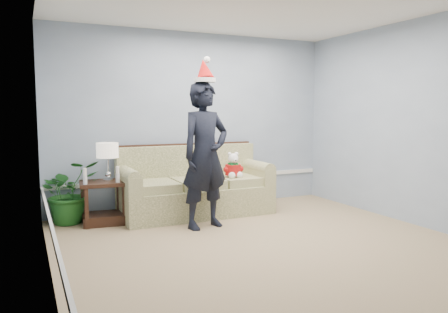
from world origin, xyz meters
name	(u,v)px	position (x,y,z in m)	size (l,w,h in m)	color
room_shell	(281,126)	(0.00, 0.00, 1.35)	(4.54, 5.04, 2.74)	tan
wainscot_trim	(142,200)	(-1.18, 1.18, 0.45)	(4.49, 4.99, 0.06)	white
sofa	(194,189)	(-0.18, 2.05, 0.36)	(2.16, 0.93, 1.01)	#54602D
side_table	(103,207)	(-1.50, 2.01, 0.22)	(0.64, 0.55, 0.57)	#391E14
table_lamp	(107,152)	(-1.42, 2.01, 0.96)	(0.29, 0.29, 0.51)	silver
candle_pair	(102,176)	(-1.53, 1.85, 0.67)	(0.47, 0.05, 0.21)	silver
houseplant	(69,192)	(-1.90, 2.24, 0.42)	(0.76, 0.66, 0.85)	#1C5A1D
man	(205,155)	(-0.32, 1.28, 0.94)	(0.68, 0.45, 1.87)	black
santa_hat	(204,71)	(-0.32, 1.29, 2.00)	(0.29, 0.32, 0.32)	white
teddy_bear	(233,168)	(0.35, 1.84, 0.67)	(0.24, 0.27, 0.38)	white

